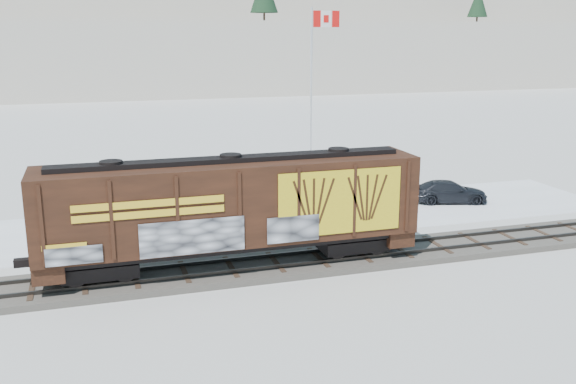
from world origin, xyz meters
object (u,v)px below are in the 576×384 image
object	(u,v)px
flagpole	(312,125)
car_white	(321,211)
hopper_railcar	(232,206)
car_dark	(449,192)
car_silver	(189,219)

from	to	relation	value
flagpole	car_white	distance (m)	8.56
hopper_railcar	car_dark	xyz separation A→B (m)	(15.13, 7.69, -2.32)
car_white	car_dark	bearing A→B (deg)	-89.21
hopper_railcar	car_silver	distance (m)	6.98
car_white	car_dark	distance (m)	9.20
car_silver	car_white	world-z (taller)	car_silver
flagpole	car_white	xyz separation A→B (m)	(-2.11, -7.47, -3.61)
hopper_railcar	car_white	bearing A→B (deg)	43.39
car_silver	car_dark	size ratio (longest dim) A/B	0.86
hopper_railcar	car_silver	bearing A→B (deg)	97.67
hopper_railcar	car_white	size ratio (longest dim) A/B	3.96
flagpole	car_silver	distance (m)	11.89
hopper_railcar	car_silver	xyz separation A→B (m)	(-0.88, 6.52, -2.31)
car_silver	car_white	size ratio (longest dim) A/B	0.97
hopper_railcar	flagpole	world-z (taller)	flagpole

